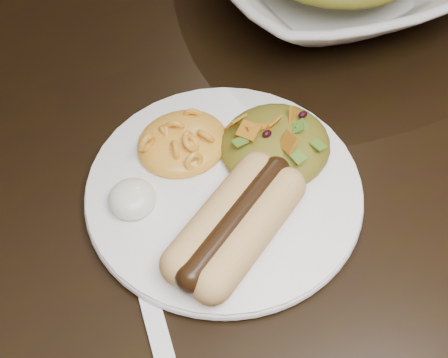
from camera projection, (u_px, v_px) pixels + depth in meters
table at (174, 216)px, 0.63m from camera, size 1.60×0.90×0.75m
plate at (224, 190)px, 0.53m from camera, size 0.30×0.30×0.01m
hotdog at (236, 223)px, 0.48m from camera, size 0.12×0.10×0.03m
mac_and_cheese at (182, 134)px, 0.54m from camera, size 0.10×0.10×0.03m
sour_cream at (132, 196)px, 0.50m from camera, size 0.05×0.05×0.02m
taco_salad at (276, 138)px, 0.54m from camera, size 0.10×0.09×0.04m
fork at (155, 322)px, 0.46m from camera, size 0.06×0.14×0.00m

